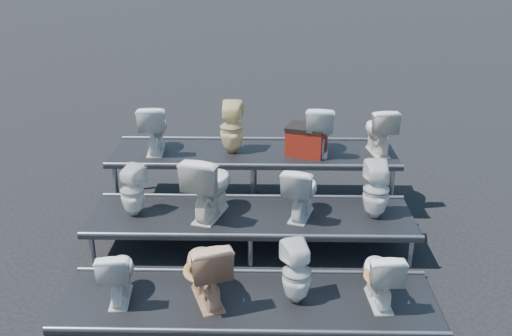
{
  "coord_description": "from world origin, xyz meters",
  "views": [
    {
      "loc": [
        0.19,
        -6.66,
        3.82
      ],
      "look_at": [
        0.06,
        0.1,
        1.08
      ],
      "focal_mm": 40.0,
      "sensor_mm": 36.0,
      "label": 1
    }
  ],
  "objects_px": {
    "toilet_2": "(297,273)",
    "toilet_4": "(132,191)",
    "toilet_3": "(380,275)",
    "toilet_11": "(379,130)",
    "toilet_5": "(209,185)",
    "toilet_7": "(376,190)",
    "toilet_0": "(118,273)",
    "toilet_9": "(232,127)",
    "toilet_6": "(301,191)",
    "toilet_8": "(154,128)",
    "red_crate": "(306,142)",
    "toilet_1": "(206,268)",
    "toilet_10": "(321,129)"
  },
  "relations": [
    {
      "from": "toilet_1",
      "to": "toilet_11",
      "type": "distance_m",
      "value": 3.55
    },
    {
      "from": "toilet_0",
      "to": "toilet_11",
      "type": "bearing_deg",
      "value": -146.76
    },
    {
      "from": "toilet_11",
      "to": "toilet_8",
      "type": "bearing_deg",
      "value": -7.84
    },
    {
      "from": "toilet_6",
      "to": "toilet_8",
      "type": "relative_size",
      "value": 0.97
    },
    {
      "from": "toilet_4",
      "to": "toilet_10",
      "type": "height_order",
      "value": "toilet_10"
    },
    {
      "from": "toilet_3",
      "to": "toilet_7",
      "type": "xyz_separation_m",
      "value": [
        0.15,
        1.3,
        0.43
      ]
    },
    {
      "from": "toilet_3",
      "to": "toilet_6",
      "type": "distance_m",
      "value": 1.58
    },
    {
      "from": "toilet_2",
      "to": "red_crate",
      "type": "bearing_deg",
      "value": -114.69
    },
    {
      "from": "toilet_11",
      "to": "red_crate",
      "type": "bearing_deg",
      "value": -3.63
    },
    {
      "from": "toilet_0",
      "to": "toilet_5",
      "type": "height_order",
      "value": "toilet_5"
    },
    {
      "from": "toilet_10",
      "to": "toilet_9",
      "type": "bearing_deg",
      "value": 7.94
    },
    {
      "from": "red_crate",
      "to": "toilet_1",
      "type": "bearing_deg",
      "value": -97.76
    },
    {
      "from": "toilet_4",
      "to": "toilet_9",
      "type": "bearing_deg",
      "value": -108.68
    },
    {
      "from": "toilet_5",
      "to": "toilet_0",
      "type": "bearing_deg",
      "value": 72.41
    },
    {
      "from": "toilet_3",
      "to": "toilet_8",
      "type": "relative_size",
      "value": 0.93
    },
    {
      "from": "toilet_7",
      "to": "toilet_1",
      "type": "bearing_deg",
      "value": 31.3
    },
    {
      "from": "toilet_5",
      "to": "toilet_11",
      "type": "height_order",
      "value": "toilet_11"
    },
    {
      "from": "toilet_3",
      "to": "toilet_5",
      "type": "bearing_deg",
      "value": -37.36
    },
    {
      "from": "toilet_9",
      "to": "toilet_5",
      "type": "bearing_deg",
      "value": 85.29
    },
    {
      "from": "toilet_11",
      "to": "toilet_5",
      "type": "bearing_deg",
      "value": 20.88
    },
    {
      "from": "toilet_2",
      "to": "toilet_4",
      "type": "relative_size",
      "value": 1.07
    },
    {
      "from": "red_crate",
      "to": "toilet_9",
      "type": "bearing_deg",
      "value": -165.68
    },
    {
      "from": "toilet_8",
      "to": "toilet_10",
      "type": "height_order",
      "value": "same"
    },
    {
      "from": "toilet_6",
      "to": "toilet_8",
      "type": "xyz_separation_m",
      "value": [
        -2.11,
        1.3,
        0.41
      ]
    },
    {
      "from": "toilet_1",
      "to": "toilet_6",
      "type": "xyz_separation_m",
      "value": [
        1.1,
        1.3,
        0.35
      ]
    },
    {
      "from": "toilet_0",
      "to": "toilet_9",
      "type": "relative_size",
      "value": 0.86
    },
    {
      "from": "toilet_0",
      "to": "toilet_8",
      "type": "distance_m",
      "value": 2.73
    },
    {
      "from": "toilet_2",
      "to": "toilet_8",
      "type": "relative_size",
      "value": 0.98
    },
    {
      "from": "toilet_3",
      "to": "toilet_11",
      "type": "xyz_separation_m",
      "value": [
        0.39,
        2.6,
        0.81
      ]
    },
    {
      "from": "toilet_4",
      "to": "toilet_7",
      "type": "height_order",
      "value": "toilet_7"
    },
    {
      "from": "toilet_7",
      "to": "toilet_9",
      "type": "bearing_deg",
      "value": -35.11
    },
    {
      "from": "toilet_1",
      "to": "toilet_11",
      "type": "bearing_deg",
      "value": -151.45
    },
    {
      "from": "toilet_1",
      "to": "toilet_10",
      "type": "bearing_deg",
      "value": -139.02
    },
    {
      "from": "toilet_8",
      "to": "toilet_7",
      "type": "bearing_deg",
      "value": 152.65
    },
    {
      "from": "toilet_2",
      "to": "toilet_7",
      "type": "distance_m",
      "value": 1.73
    },
    {
      "from": "toilet_9",
      "to": "red_crate",
      "type": "relative_size",
      "value": 1.42
    },
    {
      "from": "toilet_10",
      "to": "toilet_7",
      "type": "bearing_deg",
      "value": 123.25
    },
    {
      "from": "toilet_1",
      "to": "toilet_9",
      "type": "height_order",
      "value": "toilet_9"
    },
    {
      "from": "toilet_2",
      "to": "toilet_5",
      "type": "relative_size",
      "value": 0.84
    },
    {
      "from": "toilet_1",
      "to": "toilet_11",
      "type": "height_order",
      "value": "toilet_11"
    },
    {
      "from": "toilet_0",
      "to": "red_crate",
      "type": "xyz_separation_m",
      "value": [
        2.21,
        2.52,
        0.67
      ]
    },
    {
      "from": "red_crate",
      "to": "toilet_7",
      "type": "bearing_deg",
      "value": -37.76
    },
    {
      "from": "toilet_4",
      "to": "toilet_8",
      "type": "bearing_deg",
      "value": -68.61
    },
    {
      "from": "toilet_5",
      "to": "toilet_3",
      "type": "bearing_deg",
      "value": 163.88
    },
    {
      "from": "toilet_6",
      "to": "toilet_5",
      "type": "bearing_deg",
      "value": 17.06
    },
    {
      "from": "toilet_5",
      "to": "red_crate",
      "type": "xyz_separation_m",
      "value": [
        1.31,
        1.22,
        0.17
      ]
    },
    {
      "from": "toilet_6",
      "to": "toilet_8",
      "type": "distance_m",
      "value": 2.51
    },
    {
      "from": "toilet_5",
      "to": "toilet_2",
      "type": "bearing_deg",
      "value": 146.61
    },
    {
      "from": "toilet_6",
      "to": "red_crate",
      "type": "xyz_separation_m",
      "value": [
        0.14,
        1.22,
        0.24
      ]
    },
    {
      "from": "toilet_0",
      "to": "toilet_10",
      "type": "xyz_separation_m",
      "value": [
        2.42,
        2.6,
        0.84
      ]
    }
  ]
}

